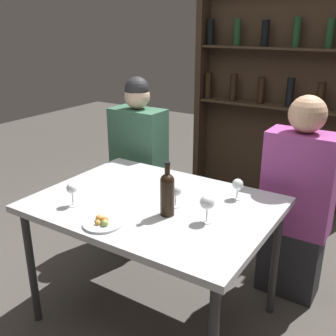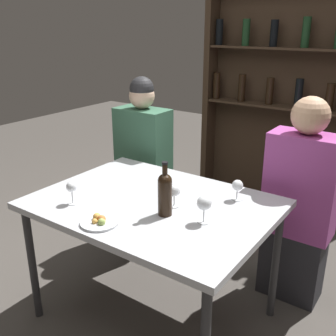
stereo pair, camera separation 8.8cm
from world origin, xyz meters
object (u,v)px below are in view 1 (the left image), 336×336
Objects in this scene: wine_glass_2 at (207,203)px; food_plate_0 at (103,223)px; wine_bottle at (167,192)px; wine_glass_3 at (238,185)px; wine_glass_1 at (176,191)px; seated_person_right at (296,206)px; seated_person_left at (139,167)px; wine_glass_0 at (72,190)px.

wine_glass_2 is 0.51m from food_plate_0.
food_plate_0 is at bearing -128.09° from wine_bottle.
wine_bottle reaches higher than wine_glass_3.
wine_glass_3 is (0.02, 0.33, -0.02)m from wine_glass_2.
food_plate_0 is (-0.20, -0.26, -0.11)m from wine_bottle.
wine_glass_1 is 0.10× the size of seated_person_right.
wine_glass_3 is 0.09× the size of seated_person_left.
food_plate_0 is (-0.40, -0.30, -0.09)m from wine_glass_2.
food_plate_0 is at bearing -16.28° from wine_glass_0.
wine_bottle is at bearing 51.91° from food_plate_0.
wine_glass_2 reaches higher than wine_glass_1.
wine_bottle is 2.03× the size of wine_glass_2.
seated_person_left reaches higher than wine_bottle.
wine_glass_0 is at bearing -162.27° from wine_glass_2.
wine_glass_1 is at bearing -125.43° from seated_person_right.
wine_glass_0 is (-0.48, -0.18, -0.03)m from wine_bottle.
wine_glass_0 is 0.91× the size of wine_glass_2.
wine_glass_0 is 0.88m from wine_glass_3.
wine_glass_1 is 1.07× the size of wine_glass_3.
wine_glass_3 is at bearing 59.59° from wine_bottle.
wine_glass_2 is at bearing -92.87° from wine_glass_3.
wine_bottle reaches higher than wine_glass_2.
food_plate_0 is 1.22m from seated_person_right.
food_plate_0 is 0.15× the size of seated_person_right.
wine_glass_3 is (0.22, 0.37, -0.04)m from wine_bottle.
wine_glass_0 reaches higher than wine_glass_3.
seated_person_left is 1.02× the size of seated_person_right.
wine_glass_0 is at bearing -74.09° from seated_person_left.
seated_person_left is (-0.54, 1.02, -0.14)m from food_plate_0.
wine_glass_0 is 0.54m from wine_glass_1.
wine_glass_0 is 0.30m from food_plate_0.
wine_glass_2 is (0.68, 0.22, 0.01)m from wine_glass_0.
food_plate_0 is (0.28, -0.08, -0.08)m from wine_glass_0.
wine_glass_0 is 0.10× the size of seated_person_left.
seated_person_right is at bearing 59.37° from wine_glass_3.
seated_person_right reaches higher than food_plate_0.
wine_glass_1 is 0.84m from seated_person_right.
wine_glass_3 is at bearing -120.63° from seated_person_right.
wine_glass_1 is at bearing 63.08° from food_plate_0.
wine_glass_2 is 0.11× the size of seated_person_right.
wine_bottle is 2.29× the size of wine_glass_1.
seated_person_left reaches higher than wine_glass_1.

